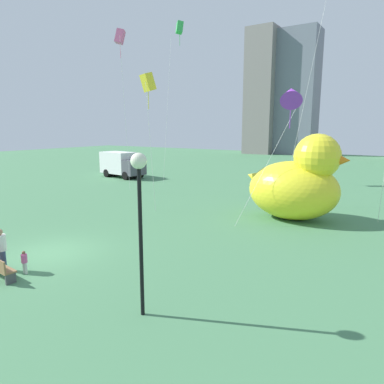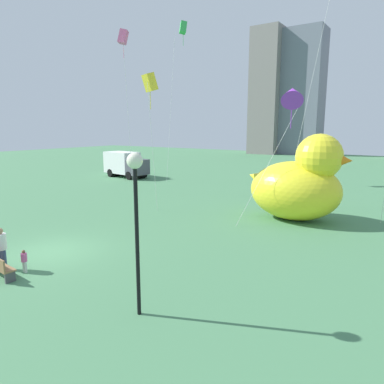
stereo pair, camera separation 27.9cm
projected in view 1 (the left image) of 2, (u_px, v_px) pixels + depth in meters
name	position (u px, v px, depth m)	size (l,w,h in m)	color
ground_plane	(51.00, 253.00, 15.89)	(140.00, 140.00, 0.00)	#487F54
person_adult	(1.00, 248.00, 13.75)	(0.42, 0.42, 1.73)	#38476B
person_child	(24.00, 261.00, 13.57)	(0.23, 0.23, 0.92)	silver
giant_inflatable_duck	(297.00, 184.00, 21.32)	(6.37, 4.09, 5.28)	yellow
lamppost	(140.00, 194.00, 10.00)	(0.46, 0.46, 4.93)	black
box_truck	(122.00, 165.00, 39.79)	(5.81, 3.00, 2.85)	white
kite_green	(179.00, 29.00, 34.69)	(2.21, 2.72, 16.03)	silver
kite_purple	(291.00, 95.00, 17.64)	(3.61, 3.75, 8.04)	silver
kite_pink	(120.00, 38.00, 29.00)	(0.96, 1.01, 13.68)	silver
kite_yellow	(148.00, 83.00, 22.48)	(0.85, 0.95, 9.12)	silver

